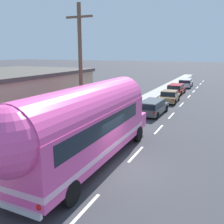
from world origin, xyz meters
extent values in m
plane|color=#38383D|center=(0.00, 0.00, 0.00)|extent=(300.00, 300.00, 0.00)
cube|color=silver|center=(0.00, -3.78, 0.00)|extent=(0.14, 2.40, 0.01)
cube|color=silver|center=(0.00, 1.94, 0.00)|extent=(0.14, 2.40, 0.01)
cube|color=silver|center=(0.00, 7.06, 0.00)|extent=(0.14, 2.40, 0.01)
cube|color=silver|center=(0.00, 11.64, 0.00)|extent=(0.14, 2.40, 0.01)
cube|color=silver|center=(0.00, 17.06, 0.00)|extent=(0.14, 2.40, 0.01)
cube|color=silver|center=(0.00, 22.82, 0.00)|extent=(0.14, 2.40, 0.01)
cube|color=silver|center=(0.00, 27.51, 0.00)|extent=(0.14, 2.40, 0.01)
cube|color=silver|center=(0.00, 32.07, 0.00)|extent=(0.14, 2.40, 0.01)
cube|color=silver|center=(0.00, 37.26, 0.00)|extent=(0.14, 2.40, 0.01)
cube|color=silver|center=(0.00, 42.38, 0.00)|extent=(0.14, 2.40, 0.01)
cube|color=silver|center=(-3.54, 12.00, 0.00)|extent=(0.12, 80.00, 0.01)
cube|color=#9E9B93|center=(-4.57, 10.00, 0.07)|extent=(2.07, 90.00, 0.15)
cube|color=black|center=(-5.99, -1.04, 1.80)|extent=(0.08, 15.50, 1.20)
cylinder|color=brown|center=(-4.07, 2.82, 4.25)|extent=(0.24, 0.24, 8.50)
cube|color=brown|center=(-4.07, 2.82, 7.70)|extent=(1.80, 0.12, 0.12)
cube|color=#EA4C9E|center=(-1.77, -0.40, 1.75)|extent=(2.54, 9.66, 2.30)
cylinder|color=#EA4C9E|center=(-1.77, -0.40, 2.90)|extent=(2.49, 9.56, 2.45)
sphere|color=#EA4C9E|center=(-1.79, -5.17, 2.90)|extent=(2.40, 2.40, 2.40)
cube|color=#EA4C9E|center=(-1.75, 5.08, 1.07)|extent=(2.27, 1.31, 0.95)
cube|color=#F4B2D6|center=(-1.77, -0.40, 1.10)|extent=(2.58, 9.70, 0.24)
cube|color=black|center=(-1.77, -0.70, 2.35)|extent=(2.57, 7.86, 0.76)
cube|color=black|center=(-1.79, -5.18, 2.40)|extent=(2.00, 0.09, 0.84)
cube|color=#F4B2D6|center=(-1.79, -5.19, 1.15)|extent=(0.80, 0.06, 0.90)
cube|color=silver|center=(-1.79, -5.28, 0.55)|extent=(2.34, 0.15, 0.20)
sphere|color=red|center=(-0.74, -5.20, 0.85)|extent=(0.20, 0.20, 0.20)
cube|color=black|center=(-1.75, 4.48, 2.40)|extent=(2.14, 0.11, 0.96)
cube|color=silver|center=(-1.74, 5.77, 0.95)|extent=(0.90, 0.10, 0.56)
cylinder|color=black|center=(-2.92, 4.03, 0.50)|extent=(0.26, 1.00, 1.00)
cylinder|color=black|center=(-0.58, 4.02, 0.50)|extent=(0.26, 1.00, 1.00)
cylinder|color=black|center=(-2.96, -3.61, 0.50)|extent=(0.26, 1.00, 1.00)
cylinder|color=black|center=(-0.62, -3.62, 0.50)|extent=(0.26, 1.00, 1.00)
cube|color=#474C51|center=(-1.69, 11.54, 0.52)|extent=(1.91, 4.55, 0.60)
cube|color=#474C51|center=(-1.71, 11.06, 1.09)|extent=(1.67, 3.30, 0.55)
cube|color=black|center=(-1.71, 11.06, 1.06)|extent=(1.73, 3.34, 0.43)
cube|color=red|center=(-2.53, 9.30, 0.70)|extent=(0.20, 0.05, 0.14)
cube|color=red|center=(-1.00, 9.25, 0.70)|extent=(0.20, 0.05, 0.14)
cylinder|color=black|center=(-2.49, 13.11, 0.32)|extent=(0.22, 0.65, 0.64)
cylinder|color=black|center=(-0.80, 13.06, 0.32)|extent=(0.22, 0.65, 0.64)
cylinder|color=black|center=(-2.59, 10.01, 0.32)|extent=(0.22, 0.65, 0.64)
cylinder|color=black|center=(-0.89, 9.96, 0.32)|extent=(0.22, 0.65, 0.64)
cube|color=olive|center=(-1.56, 17.87, 0.52)|extent=(1.95, 4.30, 0.60)
cube|color=olive|center=(-1.55, 17.75, 1.09)|extent=(1.67, 1.94, 0.55)
cube|color=black|center=(-1.55, 17.75, 1.06)|extent=(1.73, 1.99, 0.43)
cube|color=red|center=(-2.27, 15.72, 0.70)|extent=(0.20, 0.05, 0.14)
cube|color=red|center=(-0.70, 15.77, 0.70)|extent=(0.20, 0.05, 0.14)
cylinder|color=black|center=(-2.47, 19.26, 0.32)|extent=(0.22, 0.65, 0.64)
cylinder|color=black|center=(-0.74, 19.32, 0.32)|extent=(0.22, 0.65, 0.64)
cylinder|color=black|center=(-2.38, 16.42, 0.32)|extent=(0.22, 0.65, 0.64)
cylinder|color=black|center=(-0.65, 16.48, 0.32)|extent=(0.22, 0.65, 0.64)
cube|color=#A5191E|center=(-1.97, 24.32, 0.52)|extent=(1.95, 4.25, 0.60)
cube|color=#A5191E|center=(-1.97, 23.85, 1.09)|extent=(1.73, 2.99, 0.55)
cube|color=black|center=(-1.97, 23.85, 1.06)|extent=(1.79, 3.03, 0.43)
cube|color=red|center=(-2.82, 22.21, 0.70)|extent=(0.20, 0.04, 0.14)
cube|color=red|center=(-1.17, 22.19, 0.70)|extent=(0.20, 0.04, 0.14)
cylinder|color=black|center=(-2.85, 25.74, 0.32)|extent=(0.21, 0.64, 0.64)
cylinder|color=black|center=(-1.04, 25.72, 0.32)|extent=(0.21, 0.64, 0.64)
cylinder|color=black|center=(-2.89, 22.92, 0.32)|extent=(0.21, 0.64, 0.64)
cylinder|color=black|center=(-1.08, 22.90, 0.32)|extent=(0.21, 0.64, 0.64)
cube|color=silver|center=(-1.86, 31.88, 0.52)|extent=(2.06, 4.41, 0.60)
cube|color=silver|center=(-1.84, 31.40, 1.09)|extent=(1.81, 3.15, 0.55)
cube|color=black|center=(-1.84, 31.40, 1.06)|extent=(1.87, 3.19, 0.43)
cube|color=red|center=(-2.60, 29.67, 0.70)|extent=(0.20, 0.05, 0.14)
cube|color=red|center=(-0.95, 29.73, 0.70)|extent=(0.20, 0.05, 0.14)
cylinder|color=black|center=(-2.82, 33.31, 0.32)|extent=(0.22, 0.65, 0.64)
cylinder|color=black|center=(-1.00, 33.38, 0.32)|extent=(0.22, 0.65, 0.64)
cylinder|color=black|center=(-2.71, 30.37, 0.32)|extent=(0.22, 0.65, 0.64)
cylinder|color=black|center=(-0.89, 30.44, 0.32)|extent=(0.22, 0.65, 0.64)
camera|label=1|loc=(4.27, -10.50, 5.65)|focal=39.59mm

